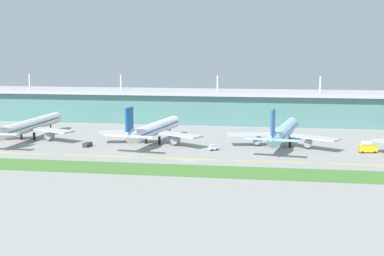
% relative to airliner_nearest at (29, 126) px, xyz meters
% --- Properties ---
extents(ground_plane, '(600.00, 600.00, 0.00)m').
position_rel_airliner_nearest_xyz_m(ground_plane, '(81.01, -34.61, -6.45)').
color(ground_plane, gray).
extents(terminal_building, '(288.00, 34.00, 27.28)m').
position_rel_airliner_nearest_xyz_m(terminal_building, '(81.01, 71.07, 2.88)').
color(terminal_building, slate).
rests_on(terminal_building, ground).
extents(airliner_nearest, '(48.80, 68.22, 18.90)m').
position_rel_airliner_nearest_xyz_m(airliner_nearest, '(0.00, 0.00, 0.00)').
color(airliner_nearest, silver).
rests_on(airliner_nearest, ground).
extents(airliner_near_middle, '(48.19, 60.30, 18.90)m').
position_rel_airliner_nearest_xyz_m(airliner_near_middle, '(59.82, -1.24, -0.01)').
color(airliner_near_middle, white).
rests_on(airliner_near_middle, ground).
extents(airliner_far_middle, '(48.06, 61.99, 18.90)m').
position_rel_airliner_nearest_xyz_m(airliner_far_middle, '(116.60, 0.49, -0.01)').
color(airliner_far_middle, '#9ED1EA').
rests_on(airliner_far_middle, ground).
extents(taxiway_stripe_west, '(28.00, 0.70, 0.04)m').
position_rel_airliner_nearest_xyz_m(taxiway_stripe_west, '(10.01, -31.31, -6.43)').
color(taxiway_stripe_west, yellow).
rests_on(taxiway_stripe_west, ground).
extents(taxiway_stripe_mid_west, '(28.00, 0.70, 0.04)m').
position_rel_airliner_nearest_xyz_m(taxiway_stripe_mid_west, '(44.01, -31.31, -6.43)').
color(taxiway_stripe_mid_west, yellow).
rests_on(taxiway_stripe_mid_west, ground).
extents(taxiway_stripe_centre, '(28.00, 0.70, 0.04)m').
position_rel_airliner_nearest_xyz_m(taxiway_stripe_centre, '(78.01, -31.31, -6.43)').
color(taxiway_stripe_centre, yellow).
rests_on(taxiway_stripe_centre, ground).
extents(taxiway_stripe_mid_east, '(28.00, 0.70, 0.04)m').
position_rel_airliner_nearest_xyz_m(taxiway_stripe_mid_east, '(112.01, -31.31, -6.43)').
color(taxiway_stripe_mid_east, yellow).
rests_on(taxiway_stripe_mid_east, ground).
extents(taxiway_stripe_east, '(28.00, 0.70, 0.04)m').
position_rel_airliner_nearest_xyz_m(taxiway_stripe_east, '(146.01, -31.31, -6.43)').
color(taxiway_stripe_east, yellow).
rests_on(taxiway_stripe_east, ground).
extents(grass_verge, '(300.00, 18.00, 0.10)m').
position_rel_airliner_nearest_xyz_m(grass_verge, '(81.01, -50.62, -6.40)').
color(grass_verge, '#477A33').
rests_on(grass_verge, ground).
extents(baggage_cart, '(3.95, 3.64, 2.48)m').
position_rel_airliner_nearest_xyz_m(baggage_cart, '(87.95, -13.03, -5.19)').
color(baggage_cart, silver).
rests_on(baggage_cart, ground).
extents(fuel_truck, '(7.54, 3.82, 4.95)m').
position_rel_airliner_nearest_xyz_m(fuel_truck, '(150.24, -8.23, -4.19)').
color(fuel_truck, gold).
rests_on(fuel_truck, ground).
extents(pushback_tug, '(3.21, 4.77, 1.85)m').
position_rel_airliner_nearest_xyz_m(pushback_tug, '(33.21, -13.21, -5.35)').
color(pushback_tug, '#333842').
rests_on(pushback_tug, ground).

